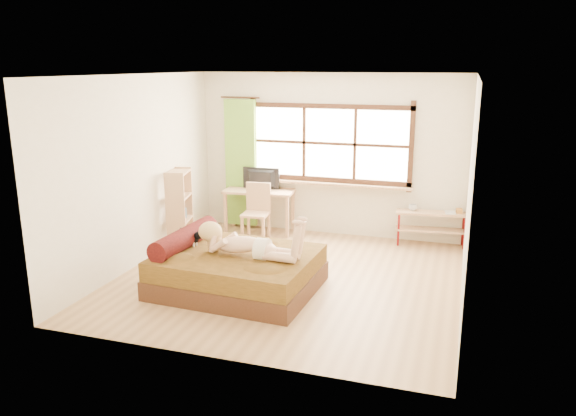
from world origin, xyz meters
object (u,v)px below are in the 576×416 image
(woman, at_px, (246,233))
(bookshelf, at_px, (180,208))
(pipe_shelf, at_px, (432,221))
(kitten, at_px, (190,237))
(desk, at_px, (259,195))
(bed, at_px, (234,269))
(chair, at_px, (257,208))

(woman, xyz_separation_m, bookshelf, (-1.72, 1.45, -0.16))
(pipe_shelf, distance_m, bookshelf, 4.02)
(kitten, xyz_separation_m, desk, (0.08, 2.41, 0.03))
(bed, bearing_deg, bookshelf, 140.58)
(woman, height_order, desk, woman)
(desk, distance_m, pipe_shelf, 2.90)
(bed, bearing_deg, pipe_shelf, 51.82)
(desk, bearing_deg, woman, -77.37)
(chair, bearing_deg, kitten, -99.39)
(desk, bearing_deg, pipe_shelf, -2.15)
(bed, height_order, chair, chair)
(bed, xyz_separation_m, bookshelf, (-1.52, 1.39, 0.36))
(bookshelf, bearing_deg, kitten, -70.49)
(woman, xyz_separation_m, desk, (-0.79, 2.56, -0.14))
(kitten, xyz_separation_m, bookshelf, (-0.85, 1.30, 0.01))
(kitten, bearing_deg, pipe_shelf, 43.43)
(desk, bearing_deg, bookshelf, -134.59)
(bookshelf, bearing_deg, chair, 22.17)
(desk, distance_m, bookshelf, 1.45)
(woman, height_order, bookshelf, bookshelf)
(desk, bearing_deg, chair, -80.23)
(woman, relative_size, bookshelf, 1.12)
(pipe_shelf, bearing_deg, bookshelf, -169.03)
(kitten, relative_size, bookshelf, 0.24)
(woman, bearing_deg, pipe_shelf, 54.92)
(bed, distance_m, chair, 2.21)
(kitten, height_order, pipe_shelf, kitten)
(pipe_shelf, xyz_separation_m, bookshelf, (-3.82, -1.23, 0.22))
(kitten, distance_m, chair, 2.05)
(woman, distance_m, pipe_shelf, 3.42)
(woman, bearing_deg, bed, 168.22)
(chair, bearing_deg, bookshelf, -148.58)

